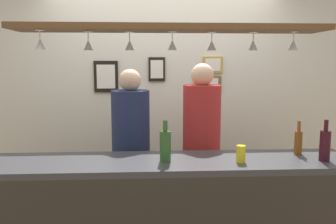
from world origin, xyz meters
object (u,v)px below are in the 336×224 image
person_left_navy_shirt (131,143)px  bottle_wine_dark_red (325,145)px  picture_frame_lower_pair (208,84)px  picture_frame_caricature (106,77)px  picture_frame_crest (157,69)px  picture_frame_upper_small (213,65)px  bottle_beer_amber_tall (298,141)px  person_middle_red_shirt (201,139)px  bottle_champagne_green (165,145)px  drink_can (241,154)px

person_left_navy_shirt → bottle_wine_dark_red: person_left_navy_shirt is taller
picture_frame_lower_pair → picture_frame_caricature: bearing=180.0°
picture_frame_crest → picture_frame_lower_pair: picture_frame_crest is taller
picture_frame_caricature → picture_frame_upper_small: picture_frame_upper_small is taller
picture_frame_upper_small → picture_frame_lower_pair: picture_frame_upper_small is taller
bottle_beer_amber_tall → person_middle_red_shirt: bearing=142.8°
bottle_champagne_green → picture_frame_lower_pair: bearing=69.3°
picture_frame_upper_small → bottle_champagne_green: bearing=-112.5°
person_left_navy_shirt → drink_can: size_ratio=13.70×
person_middle_red_shirt → picture_frame_upper_small: bearing=73.2°
bottle_champagne_green → picture_frame_upper_small: bearing=67.5°
bottle_wine_dark_red → picture_frame_crest: 1.96m
person_left_navy_shirt → picture_frame_crest: bearing=71.8°
drink_can → picture_frame_crest: bearing=110.4°
drink_can → picture_frame_lower_pair: (0.01, 1.50, 0.40)m
drink_can → picture_frame_caricature: picture_frame_caricature is taller
bottle_wine_dark_red → picture_frame_upper_small: (-0.55, 1.49, 0.56)m
bottle_beer_amber_tall → picture_frame_lower_pair: bearing=110.9°
picture_frame_caricature → picture_frame_crest: size_ratio=1.31×
person_left_navy_shirt → bottle_wine_dark_red: size_ratio=5.57×
bottle_beer_amber_tall → picture_frame_caricature: bearing=141.3°
person_left_navy_shirt → bottle_champagne_green: 0.73m
bottle_beer_amber_tall → picture_frame_caricature: 2.12m
person_left_navy_shirt → bottle_beer_amber_tall: (1.31, -0.51, 0.12)m
person_middle_red_shirt → picture_frame_upper_small: 1.05m
bottle_beer_amber_tall → picture_frame_caricature: picture_frame_caricature is taller
bottle_champagne_green → bottle_beer_amber_tall: bottle_champagne_green is taller
drink_can → picture_frame_crest: (-0.56, 1.50, 0.57)m
bottle_wine_dark_red → person_left_navy_shirt: bearing=153.6°
person_left_navy_shirt → picture_frame_upper_small: size_ratio=7.60×
bottle_wine_dark_red → bottle_champagne_green: bearing=177.6°
bottle_champagne_green → picture_frame_lower_pair: picture_frame_lower_pair is taller
bottle_wine_dark_red → picture_frame_crest: size_ratio=1.15×
bottle_wine_dark_red → picture_frame_lower_pair: size_ratio=1.00×
person_left_navy_shirt → picture_frame_caricature: 1.01m
drink_can → picture_frame_upper_small: (0.06, 1.50, 0.62)m
picture_frame_upper_small → picture_frame_lower_pair: bearing=180.0°
person_left_navy_shirt → picture_frame_upper_small: (0.87, 0.78, 0.69)m
bottle_champagne_green → bottle_wine_dark_red: bearing=-2.4°
person_middle_red_shirt → bottle_wine_dark_red: 1.06m
person_left_navy_shirt → person_middle_red_shirt: (0.64, -0.00, 0.03)m
bottle_beer_amber_tall → drink_can: (-0.50, -0.20, -0.04)m
person_left_navy_shirt → bottle_wine_dark_red: (1.43, -0.71, 0.13)m
picture_frame_lower_pair → picture_frame_upper_small: bearing=0.0°
person_left_navy_shirt → picture_frame_crest: picture_frame_crest is taller
bottle_beer_amber_tall → picture_frame_caricature: size_ratio=0.76×
person_left_navy_shirt → bottle_beer_amber_tall: person_left_navy_shirt is taller
bottle_beer_amber_tall → picture_frame_upper_small: picture_frame_upper_small is taller
picture_frame_caricature → person_middle_red_shirt: bearing=-39.7°
person_left_navy_shirt → person_middle_red_shirt: bearing=-0.0°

